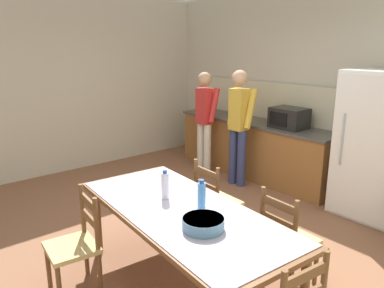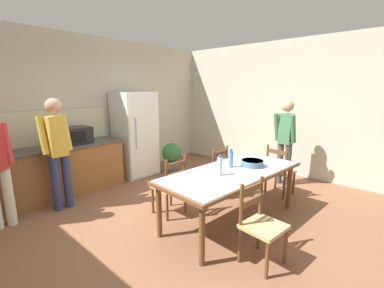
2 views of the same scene
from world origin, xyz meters
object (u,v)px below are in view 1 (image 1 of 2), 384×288
(bottle_near_centre, at_px, (165,185))
(chair_side_far_right, at_px, (286,239))
(chair_side_far_left, at_px, (215,202))
(chair_side_near_left, at_px, (76,245))
(refrigerator, at_px, (375,145))
(person_at_sink, at_px, (205,117))
(microwave, at_px, (289,118))
(serving_bowl, at_px, (203,223))
(dining_table, at_px, (182,216))
(bottle_off_centre, at_px, (202,196))
(person_at_counter, at_px, (239,122))

(bottle_near_centre, distance_m, chair_side_far_right, 1.17)
(bottle_near_centre, distance_m, chair_side_far_left, 0.91)
(chair_side_far_left, xyz_separation_m, chair_side_near_left, (-0.12, -1.53, 0.00))
(refrigerator, relative_size, bottle_near_centre, 6.71)
(chair_side_far_right, height_order, person_at_sink, person_at_sink)
(bottle_near_centre, height_order, chair_side_far_left, bottle_near_centre)
(microwave, relative_size, serving_bowl, 1.56)
(refrigerator, relative_size, chair_side_far_right, 1.99)
(dining_table, relative_size, serving_bowl, 7.08)
(person_at_sink, bearing_deg, microwave, -68.94)
(bottle_off_centre, height_order, serving_bowl, bottle_off_centre)
(refrigerator, xyz_separation_m, chair_side_far_left, (-0.79, -1.92, -0.46))
(dining_table, xyz_separation_m, person_at_counter, (-1.44, 2.23, 0.29))
(refrigerator, relative_size, serving_bowl, 5.66)
(serving_bowl, relative_size, person_at_counter, 0.18)
(dining_table, distance_m, serving_bowl, 0.41)
(bottle_off_centre, distance_m, chair_side_near_left, 1.16)
(chair_side_far_right, bearing_deg, chair_side_far_left, -1.06)
(microwave, xyz_separation_m, bottle_near_centre, (0.66, -2.72, -0.17))
(person_at_counter, bearing_deg, microwave, -44.66)
(chair_side_far_left, xyz_separation_m, chair_side_far_right, (0.99, -0.08, 0.00))
(bottle_off_centre, bearing_deg, chair_side_near_left, -128.52)
(bottle_near_centre, xyz_separation_m, person_at_sink, (-1.95, 2.23, 0.06))
(bottle_off_centre, height_order, person_at_sink, person_at_sink)
(chair_side_far_left, bearing_deg, serving_bowl, 134.81)
(serving_bowl, height_order, chair_side_far_right, chair_side_far_right)
(microwave, height_order, bottle_near_centre, microwave)
(refrigerator, xyz_separation_m, bottle_off_centre, (-0.23, -2.62, -0.02))
(bottle_near_centre, bearing_deg, chair_side_near_left, -110.20)
(bottle_near_centre, distance_m, serving_bowl, 0.67)
(chair_side_far_right, bearing_deg, person_at_counter, -33.62)
(bottle_near_centre, xyz_separation_m, serving_bowl, (0.65, -0.12, -0.07))
(microwave, distance_m, person_at_sink, 1.39)
(refrigerator, xyz_separation_m, microwave, (-1.28, 0.02, 0.15))
(dining_table, relative_size, chair_side_far_right, 2.49)
(bottle_near_centre, bearing_deg, serving_bowl, -10.55)
(microwave, bearing_deg, refrigerator, -0.84)
(bottle_off_centre, bearing_deg, serving_bowl, -39.14)
(bottle_near_centre, bearing_deg, person_at_counter, 117.90)
(microwave, xyz_separation_m, dining_table, (0.93, -2.75, -0.37))
(bottle_off_centre, height_order, person_at_counter, person_at_counter)
(bottle_near_centre, height_order, bottle_off_centre, same)
(dining_table, height_order, serving_bowl, serving_bowl)
(bottle_off_centre, xyz_separation_m, chair_side_far_left, (-0.55, 0.69, -0.44))
(microwave, distance_m, chair_side_far_right, 2.58)
(bottle_near_centre, distance_m, person_at_sink, 2.96)
(bottle_near_centre, height_order, chair_side_far_right, bottle_near_centre)
(bottle_near_centre, relative_size, serving_bowl, 0.84)
(serving_bowl, relative_size, chair_side_near_left, 0.35)
(microwave, relative_size, chair_side_far_left, 0.55)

